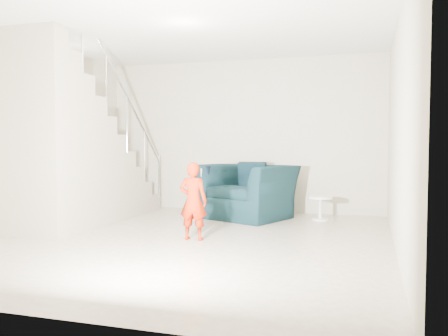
# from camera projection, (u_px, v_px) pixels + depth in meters

# --- Properties ---
(floor) EXTENTS (5.50, 5.50, 0.00)m
(floor) POSITION_uv_depth(u_px,v_px,m) (185.00, 240.00, 5.94)
(floor) COLOR gray
(floor) RESTS_ON ground
(ceiling) EXTENTS (5.50, 5.50, 0.00)m
(ceiling) POSITION_uv_depth(u_px,v_px,m) (184.00, 22.00, 5.80)
(ceiling) COLOR silver
(ceiling) RESTS_ON back_wall
(back_wall) EXTENTS (5.00, 0.00, 5.00)m
(back_wall) POSITION_uv_depth(u_px,v_px,m) (241.00, 136.00, 8.49)
(back_wall) COLOR #AFA78E
(back_wall) RESTS_ON floor
(front_wall) EXTENTS (5.00, 0.00, 5.00)m
(front_wall) POSITION_uv_depth(u_px,v_px,m) (34.00, 124.00, 3.24)
(front_wall) COLOR #AFA78E
(front_wall) RESTS_ON floor
(left_wall) EXTENTS (0.00, 5.50, 5.50)m
(left_wall) POSITION_uv_depth(u_px,v_px,m) (17.00, 134.00, 6.60)
(left_wall) COLOR #AFA78E
(left_wall) RESTS_ON floor
(right_wall) EXTENTS (0.00, 5.50, 5.50)m
(right_wall) POSITION_uv_depth(u_px,v_px,m) (398.00, 131.00, 5.14)
(right_wall) COLOR #AFA78E
(right_wall) RESTS_ON floor
(armchair) EXTENTS (1.68, 1.59, 0.87)m
(armchair) POSITION_uv_depth(u_px,v_px,m) (248.00, 191.00, 7.72)
(armchair) COLOR black
(armchair) RESTS_ON floor
(toddler) EXTENTS (0.37, 0.25, 0.98)m
(toddler) POSITION_uv_depth(u_px,v_px,m) (193.00, 201.00, 5.94)
(toddler) COLOR #8C1004
(toddler) RESTS_ON floor
(side_table) EXTENTS (0.38, 0.38, 0.38)m
(side_table) POSITION_uv_depth(u_px,v_px,m) (320.00, 204.00, 7.47)
(side_table) COLOR silver
(side_table) RESTS_ON floor
(staircase) EXTENTS (1.02, 3.03, 3.62)m
(staircase) POSITION_uv_depth(u_px,v_px,m) (72.00, 161.00, 7.00)
(staircase) COLOR #ADA089
(staircase) RESTS_ON floor
(cushion) EXTENTS (0.47, 0.22, 0.46)m
(cushion) POSITION_uv_depth(u_px,v_px,m) (253.00, 176.00, 7.93)
(cushion) COLOR black
(cushion) RESTS_ON armchair
(throw) EXTENTS (0.05, 0.54, 0.60)m
(throw) POSITION_uv_depth(u_px,v_px,m) (212.00, 183.00, 7.90)
(throw) COLOR black
(throw) RESTS_ON armchair
(phone) EXTENTS (0.03, 0.05, 0.10)m
(phone) POSITION_uv_depth(u_px,v_px,m) (202.00, 172.00, 5.87)
(phone) COLOR black
(phone) RESTS_ON toddler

